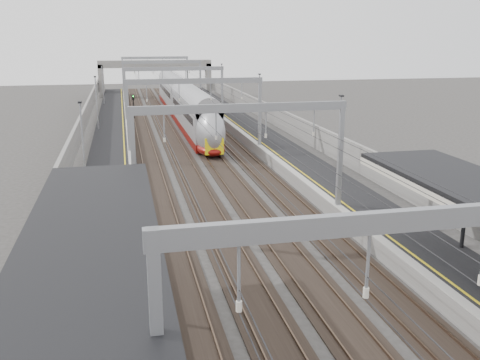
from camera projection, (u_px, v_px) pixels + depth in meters
name	position (u px, v px, depth m)	size (l,w,h in m)	color
platform_left	(112.00, 150.00, 52.85)	(4.00, 120.00, 1.00)	black
platform_right	(268.00, 143.00, 56.17)	(4.00, 120.00, 1.00)	black
tracks	(192.00, 151.00, 54.63)	(11.40, 140.00, 0.20)	black
overhead_line	(183.00, 85.00, 59.29)	(13.00, 140.00, 6.60)	gray
canopy_left	(77.00, 324.00, 12.04)	(4.40, 30.00, 4.24)	black
overbridge	(155.00, 68.00, 105.14)	(22.00, 2.20, 6.90)	slate
wall_left	(78.00, 140.00, 51.90)	(0.30, 120.00, 3.20)	slate
wall_right	(297.00, 132.00, 56.55)	(0.30, 120.00, 3.20)	slate
train	(184.00, 106.00, 72.84)	(2.85, 52.02, 4.51)	maroon
signal_green	(133.00, 102.00, 75.31)	(0.32, 0.32, 3.48)	black
signal_red_near	(190.00, 98.00, 80.31)	(0.32, 0.32, 3.48)	black
signal_red_far	(201.00, 95.00, 84.14)	(0.32, 0.32, 3.48)	black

